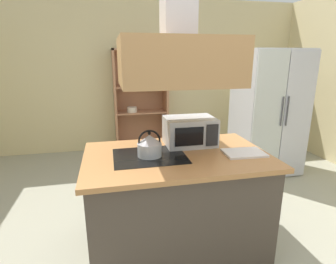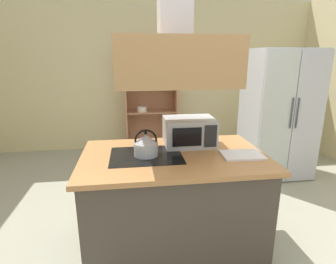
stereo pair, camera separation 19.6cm
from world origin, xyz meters
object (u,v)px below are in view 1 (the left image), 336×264
kettle (149,145)px  cutting_board (244,153)px  refrigerator (268,112)px  dish_cabinet (141,107)px  microwave (190,131)px

kettle → cutting_board: bearing=-8.6°
refrigerator → dish_cabinet: bearing=142.6°
dish_cabinet → kettle: (-0.25, -2.75, 0.18)m
microwave → cutting_board: bearing=-42.7°
dish_cabinet → kettle: bearing=-95.2°
refrigerator → kettle: bearing=-144.6°
refrigerator → cutting_board: bearing=-127.8°
cutting_board → kettle: bearing=171.4°
refrigerator → dish_cabinet: 2.19m
kettle → microwave: size_ratio=0.49×
dish_cabinet → microwave: size_ratio=3.99×
microwave → refrigerator: bearing=37.0°
kettle → cutting_board: (0.80, -0.12, -0.09)m
cutting_board → refrigerator: bearing=52.2°
cutting_board → microwave: bearing=137.3°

